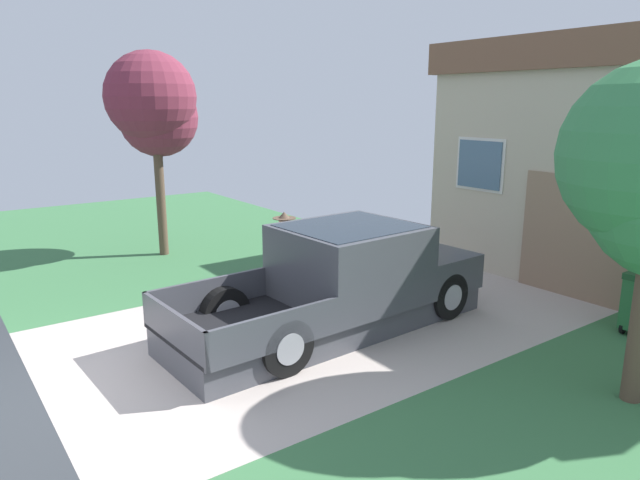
{
  "coord_description": "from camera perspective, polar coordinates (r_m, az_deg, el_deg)",
  "views": [
    {
      "loc": [
        7.18,
        -0.94,
        3.58
      ],
      "look_at": [
        -0.19,
        4.38,
        1.39
      ],
      "focal_mm": 32.0,
      "sensor_mm": 36.0,
      "label": 1
    }
  ],
  "objects": [
    {
      "name": "pickup_truck",
      "position": [
        9.34,
        2.8,
        -4.11
      ],
      "size": [
        2.24,
        5.46,
        1.67
      ],
      "rotation": [
        0.0,
        0.0,
        0.04
      ],
      "color": "#45474D",
      "rests_on": "ground"
    },
    {
      "name": "person_with_hat",
      "position": [
        10.04,
        -3.55,
        -1.39
      ],
      "size": [
        0.44,
        0.4,
        1.75
      ],
      "rotation": [
        0.0,
        0.0,
        0.49
      ],
      "color": "#333842",
      "rests_on": "ground"
    },
    {
      "name": "handbag",
      "position": [
        10.13,
        -4.41,
        -6.43
      ],
      "size": [
        0.37,
        0.18,
        0.42
      ],
      "color": "#232328",
      "rests_on": "ground"
    },
    {
      "name": "neighbor_tree",
      "position": [
        14.02,
        -16.27,
        12.73
      ],
      "size": [
        2.13,
        2.18,
        4.75
      ],
      "color": "brown",
      "rests_on": "ground"
    }
  ]
}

